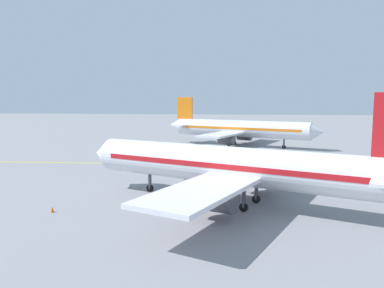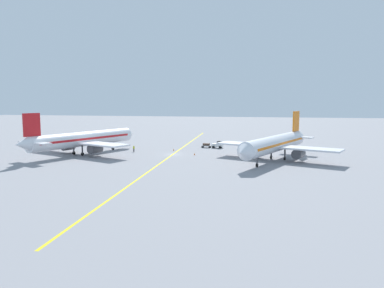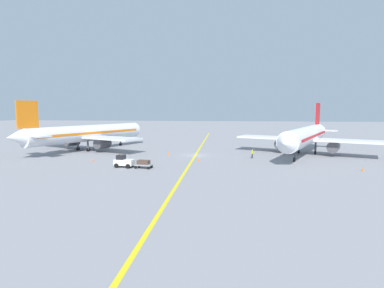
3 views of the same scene
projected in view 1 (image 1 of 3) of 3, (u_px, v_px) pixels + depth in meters
name	position (u px, v px, depth m)	size (l,w,h in m)	color
ground_plane	(210.00, 165.00, 57.88)	(400.00, 400.00, 0.00)	gray
apron_yellow_centreline	(210.00, 165.00, 57.88)	(0.40, 120.00, 0.01)	yellow
airplane_at_gate	(239.00, 129.00, 81.21)	(27.84, 33.92, 10.60)	silver
airplane_adjacent_stand	(235.00, 167.00, 35.42)	(27.79, 33.83, 10.60)	white
baggage_tug_white	(137.00, 150.00, 68.75)	(3.15, 2.03, 2.11)	white
baggage_cart_trailing	(130.00, 153.00, 65.58)	(2.74, 1.68, 1.24)	gray
ground_crew_worker	(185.00, 172.00, 47.27)	(0.32, 0.55, 1.68)	#23232D
traffic_cone_near_nose	(165.00, 164.00, 57.26)	(0.32, 0.32, 0.55)	orange
traffic_cone_mid_apron	(52.00, 209.00, 33.46)	(0.32, 0.32, 0.55)	orange
traffic_cone_by_wingtip	(165.00, 148.00, 75.24)	(0.32, 0.32, 0.55)	orange
traffic_cone_far_edge	(213.00, 158.00, 63.25)	(0.32, 0.32, 0.55)	orange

